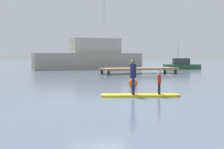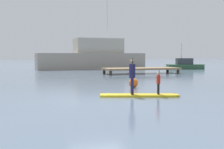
{
  "view_description": "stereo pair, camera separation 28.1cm",
  "coord_description": "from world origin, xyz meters",
  "px_view_note": "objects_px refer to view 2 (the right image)",
  "views": [
    {
      "loc": [
        -3.58,
        -12.29,
        1.98
      ],
      "look_at": [
        1.77,
        3.65,
        0.87
      ],
      "focal_mm": 47.24,
      "sensor_mm": 36.0,
      "label": 1
    },
    {
      "loc": [
        -3.31,
        -12.38,
        1.98
      ],
      "look_at": [
        1.77,
        3.65,
        0.87
      ],
      "focal_mm": 47.24,
      "sensor_mm": 36.0,
      "label": 2
    }
  ],
  "objects_px": {
    "paddleboard_near": "(139,95)",
    "fishing_boat_white_large": "(92,57)",
    "paddler_child_solo": "(158,82)",
    "mooring_buoy_near": "(133,83)",
    "motor_boat_small_navy": "(185,65)",
    "paddler_adult": "(132,74)"
  },
  "relations": [
    {
      "from": "paddler_adult",
      "to": "fishing_boat_white_large",
      "type": "xyz_separation_m",
      "value": [
        4.93,
        28.12,
        0.58
      ]
    },
    {
      "from": "paddleboard_near",
      "to": "paddler_adult",
      "type": "height_order",
      "value": "paddler_adult"
    },
    {
      "from": "fishing_boat_white_large",
      "to": "paddler_child_solo",
      "type": "bearing_deg",
      "value": -97.45
    },
    {
      "from": "fishing_boat_white_large",
      "to": "motor_boat_small_navy",
      "type": "height_order",
      "value": "fishing_boat_white_large"
    },
    {
      "from": "paddleboard_near",
      "to": "paddler_adult",
      "type": "bearing_deg",
      "value": 163.8
    },
    {
      "from": "paddleboard_near",
      "to": "fishing_boat_white_large",
      "type": "height_order",
      "value": "fishing_boat_white_large"
    },
    {
      "from": "motor_boat_small_navy",
      "to": "mooring_buoy_near",
      "type": "xyz_separation_m",
      "value": [
        -15.55,
        -19.59,
        -0.3
      ]
    },
    {
      "from": "paddler_adult",
      "to": "motor_boat_small_navy",
      "type": "distance_m",
      "value": 28.71
    },
    {
      "from": "paddleboard_near",
      "to": "motor_boat_small_navy",
      "type": "xyz_separation_m",
      "value": [
        16.69,
        23.21,
        0.53
      ]
    },
    {
      "from": "paddleboard_near",
      "to": "fishing_boat_white_large",
      "type": "bearing_deg",
      "value": 80.75
    },
    {
      "from": "motor_boat_small_navy",
      "to": "paddler_child_solo",
      "type": "bearing_deg",
      "value": -123.96
    },
    {
      "from": "paddler_adult",
      "to": "mooring_buoy_near",
      "type": "xyz_separation_m",
      "value": [
        1.47,
        3.52,
        -0.77
      ]
    },
    {
      "from": "motor_boat_small_navy",
      "to": "fishing_boat_white_large",
      "type": "bearing_deg",
      "value": 157.52
    },
    {
      "from": "paddler_adult",
      "to": "motor_boat_small_navy",
      "type": "bearing_deg",
      "value": 53.62
    },
    {
      "from": "paddleboard_near",
      "to": "mooring_buoy_near",
      "type": "bearing_deg",
      "value": 72.49
    },
    {
      "from": "paddler_adult",
      "to": "motor_boat_small_navy",
      "type": "relative_size",
      "value": 0.33
    },
    {
      "from": "paddler_child_solo",
      "to": "motor_boat_small_navy",
      "type": "height_order",
      "value": "motor_boat_small_navy"
    },
    {
      "from": "paddler_adult",
      "to": "fishing_boat_white_large",
      "type": "bearing_deg",
      "value": 80.07
    },
    {
      "from": "paddler_adult",
      "to": "mooring_buoy_near",
      "type": "height_order",
      "value": "paddler_adult"
    },
    {
      "from": "paddler_child_solo",
      "to": "fishing_boat_white_large",
      "type": "bearing_deg",
      "value": 82.55
    },
    {
      "from": "paddler_child_solo",
      "to": "mooring_buoy_near",
      "type": "xyz_separation_m",
      "value": [
        0.27,
        3.9,
        -0.41
      ]
    },
    {
      "from": "motor_boat_small_navy",
      "to": "mooring_buoy_near",
      "type": "height_order",
      "value": "motor_boat_small_navy"
    }
  ]
}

